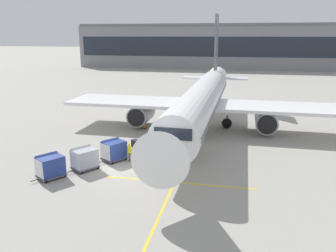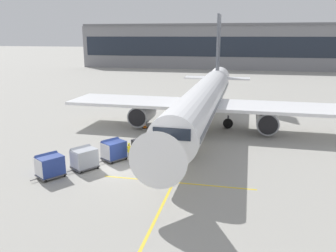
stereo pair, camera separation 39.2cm
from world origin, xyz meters
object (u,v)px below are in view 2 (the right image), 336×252
ground_crew_marshaller (129,151)px  safety_cone_engine_keepout (145,126)px  belt_loader (148,144)px  ground_crew_by_carts (111,147)px  baggage_cart_lead (114,150)px  parked_airplane (203,100)px  baggage_cart_second (84,158)px  baggage_cart_third (50,165)px  ground_crew_by_loader (147,146)px  ground_crew_wingwalker (151,142)px

ground_crew_marshaller → safety_cone_engine_keepout: size_ratio=2.55×
belt_loader → ground_crew_by_carts: bearing=-145.5°
baggage_cart_lead → parked_airplane: bearing=62.1°
baggage_cart_second → baggage_cart_third: 2.92m
baggage_cart_lead → baggage_cart_third: same height
baggage_cart_second → ground_crew_by_loader: baggage_cart_second is taller
belt_loader → baggage_cart_third: 9.65m
parked_airplane → ground_crew_marshaller: size_ratio=24.92×
ground_crew_by_carts → ground_crew_marshaller: 2.16m
belt_loader → safety_cone_engine_keepout: (-2.75, 8.58, -0.54)m
baggage_cart_lead → ground_crew_marshaller: (1.50, -0.03, -0.00)m
baggage_cart_second → ground_crew_by_carts: size_ratio=1.55×
safety_cone_engine_keepout → baggage_cart_third: bearing=-101.4°
ground_crew_by_carts → baggage_cart_third: bearing=-118.9°
parked_airplane → ground_crew_by_carts: (-7.19, -11.89, -2.52)m
baggage_cart_second → ground_crew_marshaller: bearing=38.9°
baggage_cart_second → ground_crew_by_carts: baggage_cart_second is taller
parked_airplane → safety_cone_engine_keepout: (-6.97, -1.27, -3.19)m
ground_crew_wingwalker → belt_loader: bearing=-136.5°
ground_crew_wingwalker → parked_airplane: bearing=67.7°
ground_crew_marshaller → baggage_cart_second: bearing=-141.1°
ground_crew_marshaller → safety_cone_engine_keepout: ground_crew_marshaller is taller
belt_loader → ground_crew_by_carts: belt_loader is taller
belt_loader → ground_crew_by_loader: belt_loader is taller
parked_airplane → ground_crew_by_loader: size_ratio=24.92×
belt_loader → parked_airplane: bearing=66.8°
ground_crew_by_loader → safety_cone_engine_keepout: ground_crew_by_loader is taller
belt_loader → baggage_cart_third: (-6.01, -7.55, 0.12)m
baggage_cart_lead → baggage_cart_second: (-1.66, -2.59, 0.00)m
baggage_cart_third → ground_crew_wingwalker: bearing=51.2°
ground_crew_wingwalker → baggage_cart_second: bearing=-128.1°
baggage_cart_lead → ground_crew_by_loader: 3.19m
ground_crew_by_loader → ground_crew_by_carts: bearing=-165.2°
ground_crew_by_carts → safety_cone_engine_keepout: (0.22, 10.61, -0.67)m
baggage_cart_third → safety_cone_engine_keepout: (3.26, 16.13, -0.67)m
ground_crew_by_carts → safety_cone_engine_keepout: bearing=88.8°
ground_crew_by_loader → ground_crew_wingwalker: size_ratio=1.00×
parked_airplane → ground_crew_wingwalker: size_ratio=24.92×
ground_crew_by_carts → safety_cone_engine_keepout: size_ratio=2.55×
baggage_cart_third → ground_crew_marshaller: size_ratio=1.55×
ground_crew_marshaller → belt_loader: bearing=71.3°
belt_loader → ground_crew_by_loader: (0.32, -1.17, 0.12)m
ground_crew_by_carts → baggage_cart_second: bearing=-109.1°
baggage_cart_lead → ground_crew_wingwalker: baggage_cart_lead is taller
ground_crew_by_loader → baggage_cart_third: bearing=-134.7°
ground_crew_marshaller → baggage_cart_lead: bearing=178.7°
baggage_cart_third → ground_crew_by_carts: bearing=61.1°
safety_cone_engine_keepout → parked_airplane: bearing=10.3°
parked_airplane → baggage_cart_third: bearing=-120.5°
ground_crew_by_carts → belt_loader: bearing=34.5°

